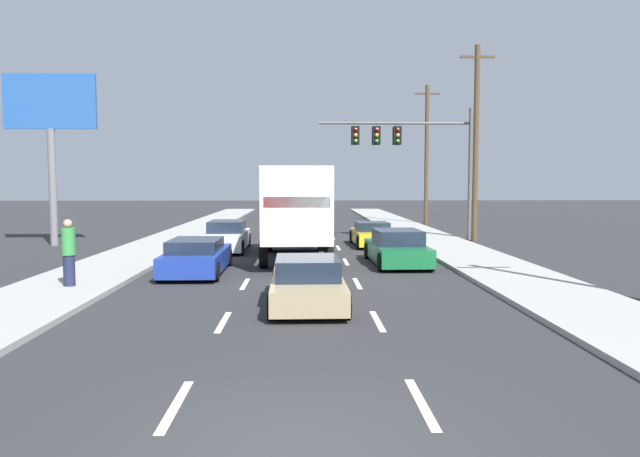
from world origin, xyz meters
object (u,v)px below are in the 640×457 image
at_px(car_tan, 307,283).
at_px(pedestrian_near_corner, 69,252).
at_px(car_green, 397,249).
at_px(traffic_signal_mast, 402,143).
at_px(car_yellow, 372,235).
at_px(car_blue, 197,257).
at_px(utility_pole_far, 427,154).
at_px(box_truck, 295,208).
at_px(car_white, 227,237).
at_px(roadside_billboard, 50,122).
at_px(utility_pole_mid, 476,141).

relative_size(car_tan, pedestrian_near_corner, 2.39).
bearing_deg(pedestrian_near_corner, car_green, 27.23).
bearing_deg(car_tan, traffic_signal_mast, 73.32).
relative_size(car_tan, car_yellow, 1.08).
relative_size(car_blue, car_tan, 1.03).
distance_m(utility_pole_far, pedestrian_near_corner, 30.64).
xyz_separation_m(box_truck, car_tan, (0.40, -8.74, -1.50)).
xyz_separation_m(car_yellow, pedestrian_near_corner, (-9.92, -11.88, 0.56)).
distance_m(car_white, box_truck, 4.89).
distance_m(car_tan, roadside_billboard, 19.70).
xyz_separation_m(box_truck, car_green, (3.79, -1.38, -1.45)).
xyz_separation_m(car_blue, car_tan, (3.68, -5.31, -0.02)).
relative_size(car_blue, utility_pole_mid, 0.46).
bearing_deg(car_blue, traffic_signal_mast, 53.03).
distance_m(box_truck, pedestrian_near_corner, 9.17).
bearing_deg(roadside_billboard, car_green, -24.85).
bearing_deg(car_white, traffic_signal_mast, 28.78).
height_order(car_yellow, traffic_signal_mast, traffic_signal_mast).
xyz_separation_m(car_white, traffic_signal_mast, (8.60, 4.72, 4.47)).
height_order(box_truck, traffic_signal_mast, traffic_signal_mast).
height_order(car_tan, car_green, car_green).
distance_m(car_white, car_blue, 6.92).
height_order(car_white, car_blue, car_white).
bearing_deg(car_tan, box_truck, 92.64).
bearing_deg(pedestrian_near_corner, car_tan, -17.85).
distance_m(car_green, utility_pole_far, 22.10).
bearing_deg(car_blue, car_white, 88.70).
xyz_separation_m(car_green, pedestrian_near_corner, (-10.10, -5.20, 0.49)).
bearing_deg(utility_pole_mid, car_white, -161.76).
relative_size(car_blue, car_green, 0.99).
bearing_deg(car_tan, car_blue, 124.71).
relative_size(car_blue, pedestrian_near_corner, 2.46).
bearing_deg(car_tan, car_green, 65.28).
height_order(car_green, roadside_billboard, roadside_billboard).
bearing_deg(utility_pole_mid, traffic_signal_mast, 169.98).
bearing_deg(car_green, utility_pole_far, 75.76).
distance_m(car_blue, traffic_signal_mast, 15.25).
bearing_deg(pedestrian_near_corner, utility_pole_mid, 42.30).
distance_m(roadside_billboard, pedestrian_near_corner, 14.36).
height_order(box_truck, car_yellow, box_truck).
xyz_separation_m(car_white, box_truck, (3.12, -3.49, 1.43)).
distance_m(box_truck, car_tan, 8.88).
bearing_deg(utility_pole_far, utility_pole_mid, -89.51).
relative_size(traffic_signal_mast, utility_pole_far, 0.82).
relative_size(box_truck, roadside_billboard, 1.02).
bearing_deg(car_green, roadside_billboard, 155.15).
bearing_deg(car_yellow, car_green, -88.44).
bearing_deg(car_yellow, car_blue, -128.29).
relative_size(car_white, car_green, 1.00).
height_order(car_green, pedestrian_near_corner, pedestrian_near_corner).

